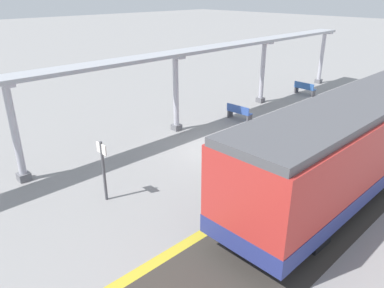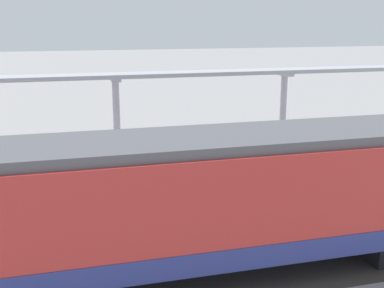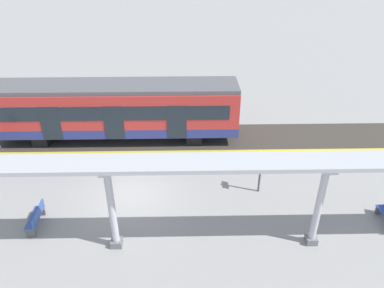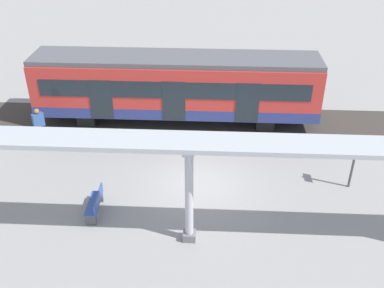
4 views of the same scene
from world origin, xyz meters
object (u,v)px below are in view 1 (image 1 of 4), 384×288
object	(u,v)px
canopy_pillar_second	(262,72)
platform_info_sign	(103,165)
canopy_pillar_third	(176,94)
bench_far_end	(239,112)
train_near_carriage	(363,137)
canopy_pillar_fourth	(15,133)
bench_mid_platform	(305,88)
canopy_pillar_nearest	(322,58)
passenger_waiting_near_edge	(360,106)

from	to	relation	value
canopy_pillar_second	platform_info_sign	world-z (taller)	canopy_pillar_second
canopy_pillar_third	bench_far_end	xyz separation A→B (m)	(-1.24, -3.58, -1.51)
train_near_carriage	canopy_pillar_fourth	bearing A→B (deg)	45.51
bench_mid_platform	canopy_pillar_second	bearing A→B (deg)	74.88
canopy_pillar_second	train_near_carriage	bearing A→B (deg)	145.55
canopy_pillar_nearest	platform_info_sign	world-z (taller)	canopy_pillar_nearest
canopy_pillar_nearest	bench_mid_platform	size ratio (longest dim) A/B	2.55
canopy_pillar_third	bench_mid_platform	xyz separation A→B (m)	(-1.00, -11.02, -1.51)
train_near_carriage	passenger_waiting_near_edge	distance (m)	6.80
train_near_carriage	passenger_waiting_near_edge	bearing A→B (deg)	-67.05
canopy_pillar_fourth	bench_far_end	bearing A→B (deg)	-96.19
canopy_pillar_nearest	canopy_pillar_third	world-z (taller)	same
canopy_pillar_nearest	platform_info_sign	distance (m)	21.50
canopy_pillar_nearest	bench_far_end	bearing A→B (deg)	96.28
canopy_pillar_nearest	canopy_pillar_second	size ratio (longest dim) A/B	1.00
canopy_pillar_second	canopy_pillar_fourth	world-z (taller)	same
bench_mid_platform	canopy_pillar_nearest	bearing A→B (deg)	-75.41
canopy_pillar_fourth	train_near_carriage	bearing A→B (deg)	-134.49
bench_mid_platform	train_near_carriage	bearing A→B (deg)	128.81
canopy_pillar_fourth	passenger_waiting_near_edge	size ratio (longest dim) A/B	2.17
bench_far_end	passenger_waiting_near_edge	world-z (taller)	passenger_waiting_near_edge
train_near_carriage	bench_far_end	distance (m)	8.15
passenger_waiting_near_edge	canopy_pillar_second	bearing A→B (deg)	1.07
canopy_pillar_nearest	canopy_pillar_second	distance (m)	7.57
canopy_pillar_nearest	canopy_pillar_third	distance (m)	14.87
canopy_pillar_nearest	canopy_pillar_third	size ratio (longest dim) A/B	1.00
platform_info_sign	passenger_waiting_near_edge	world-z (taller)	platform_info_sign
canopy_pillar_third	bench_far_end	bearing A→B (deg)	-109.15
canopy_pillar_fourth	bench_far_end	size ratio (longest dim) A/B	2.54
train_near_carriage	canopy_pillar_second	size ratio (longest dim) A/B	3.66
bench_far_end	platform_info_sign	world-z (taller)	platform_info_sign
canopy_pillar_second	canopy_pillar_fourth	xyz separation A→B (m)	(0.00, 15.18, 0.00)
canopy_pillar_third	train_near_carriage	bearing A→B (deg)	-172.39
canopy_pillar_nearest	passenger_waiting_near_edge	bearing A→B (deg)	130.06
canopy_pillar_nearest	canopy_pillar_fourth	size ratio (longest dim) A/B	1.00
bench_far_end	canopy_pillar_second	bearing A→B (deg)	-71.54
bench_far_end	train_near_carriage	bearing A→B (deg)	162.69
canopy_pillar_third	bench_far_end	distance (m)	4.08
platform_info_sign	passenger_waiting_near_edge	bearing A→B (deg)	-101.65
canopy_pillar_second	passenger_waiting_near_edge	distance (m)	6.33
canopy_pillar_second	canopy_pillar_nearest	bearing A→B (deg)	-90.00
canopy_pillar_second	canopy_pillar_third	bearing A→B (deg)	90.00
canopy_pillar_third	passenger_waiting_near_edge	world-z (taller)	canopy_pillar_third
canopy_pillar_second	bench_far_end	distance (m)	4.21
train_near_carriage	passenger_waiting_near_edge	world-z (taller)	train_near_carriage
platform_info_sign	bench_mid_platform	bearing A→B (deg)	-82.04
canopy_pillar_fourth	bench_mid_platform	bearing A→B (deg)	-93.04
canopy_pillar_second	bench_mid_platform	size ratio (longest dim) A/B	2.55
train_near_carriage	platform_info_sign	bearing A→B (deg)	53.98
bench_mid_platform	platform_info_sign	distance (m)	17.55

